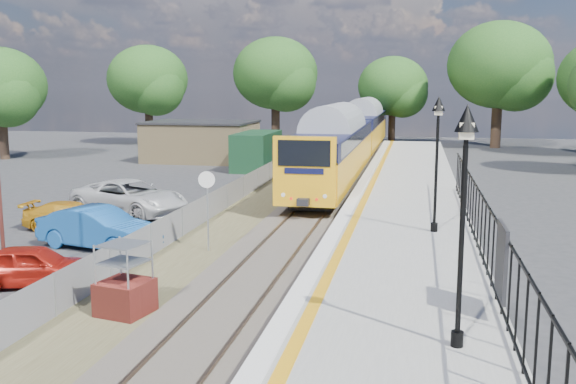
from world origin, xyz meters
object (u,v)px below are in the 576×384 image
(victorian_lamp_south, at_px, (465,170))
(train, at_px, (353,134))
(car_white, at_px, (130,197))
(car_blue, at_px, (98,228))
(victorian_lamp_north, at_px, (438,132))
(car_red, at_px, (33,266))
(brick_plinth, at_px, (125,281))
(car_yellow, at_px, (72,216))
(speed_sign, at_px, (207,197))

(victorian_lamp_south, height_order, train, victorian_lamp_south)
(victorian_lamp_south, distance_m, car_white, 20.52)
(car_white, bearing_deg, car_blue, -145.91)
(victorian_lamp_north, height_order, car_red, victorian_lamp_north)
(victorian_lamp_south, xyz_separation_m, train, (-5.50, 34.85, -1.96))
(car_blue, bearing_deg, brick_plinth, -134.42)
(brick_plinth, height_order, car_white, brick_plinth)
(car_yellow, bearing_deg, speed_sign, -112.88)
(car_yellow, bearing_deg, train, -24.36)
(victorian_lamp_south, relative_size, car_blue, 1.01)
(car_red, xyz_separation_m, car_yellow, (-2.81, 7.07, -0.04))
(victorian_lamp_north, relative_size, car_red, 1.27)
(train, xyz_separation_m, car_blue, (-6.59, -26.02, -1.59))
(car_blue, bearing_deg, speed_sign, -74.36)
(car_blue, relative_size, car_white, 0.80)
(brick_plinth, bearing_deg, speed_sign, 89.42)
(speed_sign, xyz_separation_m, car_white, (-5.69, 5.85, -1.20))
(victorian_lamp_south, xyz_separation_m, victorian_lamp_north, (-0.20, 10.00, 0.00))
(car_red, bearing_deg, car_yellow, 5.96)
(victorian_lamp_north, distance_m, car_white, 14.76)
(brick_plinth, relative_size, car_yellow, 0.49)
(victorian_lamp_north, bearing_deg, victorian_lamp_south, -88.85)
(car_red, relative_size, car_white, 0.64)
(speed_sign, bearing_deg, car_yellow, 148.17)
(car_yellow, bearing_deg, brick_plinth, -146.50)
(brick_plinth, relative_size, car_blue, 0.42)
(train, height_order, car_yellow, train)
(victorian_lamp_north, relative_size, car_white, 0.81)
(victorian_lamp_south, relative_size, speed_sign, 1.58)
(train, distance_m, car_blue, 26.88)
(train, xyz_separation_m, brick_plinth, (-2.57, -32.28, -1.42))
(victorian_lamp_south, xyz_separation_m, car_red, (-11.82, 4.35, -3.68))
(victorian_lamp_south, relative_size, victorian_lamp_north, 1.00)
(car_yellow, bearing_deg, victorian_lamp_north, -98.69)
(car_red, height_order, car_yellow, car_red)
(victorian_lamp_south, distance_m, brick_plinth, 9.11)
(car_red, relative_size, car_yellow, 0.92)
(car_blue, distance_m, car_yellow, 3.63)
(train, relative_size, car_white, 7.19)
(car_blue, bearing_deg, car_red, -163.66)
(train, distance_m, car_red, 31.20)
(victorian_lamp_south, bearing_deg, brick_plinth, 162.32)
(victorian_lamp_north, relative_size, speed_sign, 1.58)
(train, height_order, car_white, train)
(train, distance_m, speed_sign, 25.94)
(victorian_lamp_south, distance_m, victorian_lamp_north, 10.00)
(victorian_lamp_south, height_order, brick_plinth, victorian_lamp_south)
(train, bearing_deg, car_blue, -104.21)
(victorian_lamp_south, xyz_separation_m, car_white, (-13.69, 14.88, -3.51))
(train, bearing_deg, car_red, -101.70)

